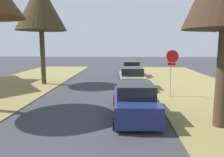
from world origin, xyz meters
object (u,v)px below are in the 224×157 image
object	(u,v)px
street_tree_left_mid_b	(40,7)
parked_sedan_navy	(134,101)
stop_sign_far	(172,63)
parked_sedan_black	(131,69)
parked_sedan_tan	(132,78)

from	to	relation	value
street_tree_left_mid_b	parked_sedan_navy	world-z (taller)	street_tree_left_mid_b
stop_sign_far	parked_sedan_black	size ratio (longest dim) A/B	0.66
parked_sedan_navy	street_tree_left_mid_b	bearing A→B (deg)	132.02
stop_sign_far	parked_sedan_tan	bearing A→B (deg)	126.60
parked_sedan_navy	parked_sedan_black	world-z (taller)	same
stop_sign_far	parked_sedan_navy	distance (m)	4.79
stop_sign_far	parked_sedan_navy	size ratio (longest dim) A/B	0.66
stop_sign_far	street_tree_left_mid_b	size ratio (longest dim) A/B	0.36
stop_sign_far	parked_sedan_black	xyz separation A→B (m)	(-2.15, 9.57, -1.44)
street_tree_left_mid_b	parked_sedan_navy	distance (m)	12.06
parked_sedan_navy	parked_sedan_black	size ratio (longest dim) A/B	1.00
stop_sign_far	parked_sedan_black	distance (m)	9.92
parked_sedan_navy	stop_sign_far	bearing A→B (deg)	57.24
parked_sedan_tan	parked_sedan_black	distance (m)	6.44
parked_sedan_navy	parked_sedan_black	xyz separation A→B (m)	(0.32, 13.41, 0.00)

